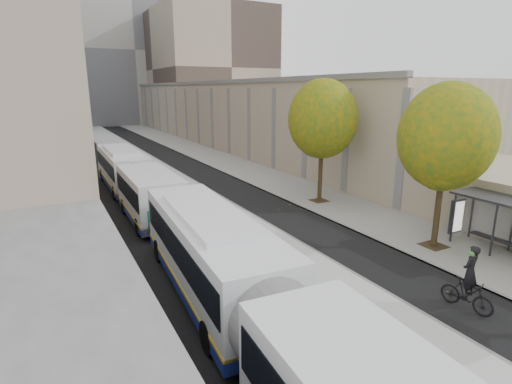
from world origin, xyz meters
TOP-DOWN VIEW (x-y plane):
  - bus_platform at (-3.88, 35.00)m, footprint 4.25×150.00m
  - sidewalk at (4.12, 35.00)m, footprint 4.75×150.00m
  - building_tan at (15.50, 64.00)m, footprint 18.00×92.00m
  - building_far_block at (6.00, 96.00)m, footprint 30.00×18.00m
  - bus_shelter at (5.69, 10.96)m, footprint 1.90×4.40m
  - tree_c at (3.60, 13.00)m, footprint 4.20×4.20m
  - tree_d at (3.60, 22.00)m, footprint 4.40×4.40m
  - bus_near at (-7.61, 10.00)m, footprint 3.61×17.85m
  - bus_far at (-7.25, 28.38)m, footprint 2.70×17.04m
  - cyclist at (-0.14, 8.73)m, footprint 0.79×1.86m
  - distant_car at (-7.29, 58.72)m, footprint 1.79×4.08m

SIDE VIEW (x-z plane):
  - sidewalk at x=4.12m, z-range 0.00..0.08m
  - bus_platform at x=-3.88m, z-range 0.00..0.15m
  - distant_car at x=-7.29m, z-range 0.00..1.37m
  - cyclist at x=-0.14m, z-range -0.30..2.01m
  - bus_far at x=-7.25m, z-range 0.13..2.97m
  - bus_near at x=-7.61m, z-range 0.14..3.09m
  - bus_shelter at x=5.69m, z-range 0.92..3.45m
  - building_tan at x=15.50m, z-range 0.00..8.00m
  - tree_c at x=3.60m, z-range 1.61..8.89m
  - tree_d at x=3.60m, z-range 1.67..9.27m
  - building_far_block at x=6.00m, z-range 0.00..30.00m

